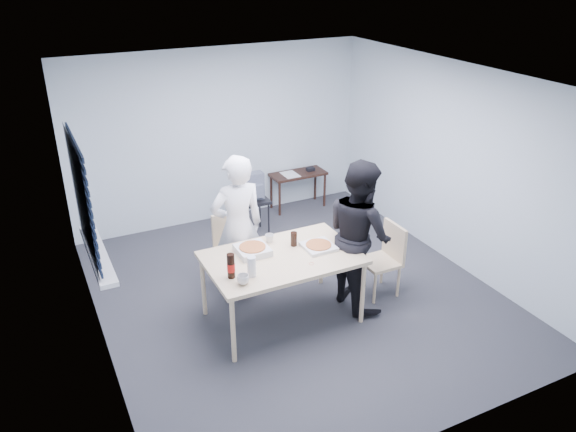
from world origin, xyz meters
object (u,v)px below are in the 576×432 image
dining_table (282,261)px  person_white (238,227)px  backpack (254,187)px  chair_far (232,244)px  soda_bottle (231,266)px  side_table (298,178)px  mug_a (243,279)px  person_black (359,234)px  chair_right (386,254)px  mug_b (270,238)px  stool (254,206)px

dining_table → person_white: (-0.23, 0.70, 0.14)m
backpack → chair_far: bearing=-110.4°
person_white → soda_bottle: size_ratio=6.70×
dining_table → side_table: dining_table is taller
mug_a → soda_bottle: bearing=110.1°
dining_table → mug_a: mug_a is taller
dining_table → person_black: bearing=-4.2°
chair_right → chair_far: bearing=145.4°
chair_right → mug_a: (-1.94, -0.28, 0.34)m
mug_a → mug_b: 0.91m
mug_b → person_black: bearing=-24.8°
person_white → person_black: (1.17, -0.77, 0.00)m
person_white → backpack: size_ratio=4.42×
mug_a → mug_b: (0.60, 0.69, -0.00)m
dining_table → chair_far: (-0.20, 1.02, -0.23)m
chair_far → chair_right: bearing=-34.6°
dining_table → soda_bottle: size_ratio=6.23×
chair_right → person_white: bearing=154.6°
chair_right → dining_table: bearing=177.9°
soda_bottle → backpack: bearing=61.8°
chair_far → stool: chair_far is taller
dining_table → soda_bottle: 0.69m
dining_table → mug_a: size_ratio=13.38×
dining_table → backpack: backpack is taller
side_table → mug_a: bearing=-125.8°
stool → backpack: 0.30m
chair_far → side_table: size_ratio=1.00×
side_table → mug_b: mug_b is taller
chair_right → person_black: (-0.42, -0.02, 0.37)m
mug_a → soda_bottle: soda_bottle is taller
person_black → soda_bottle: (-1.58, -0.10, 0.04)m
stool → backpack: bearing=-90.0°
mug_b → soda_bottle: bearing=-141.8°
person_white → backpack: 1.60m
chair_far → person_white: bearing=-96.1°
person_black → stool: person_black is taller
backpack → mug_b: (-0.54, -1.73, 0.10)m
person_black → backpack: 2.19m
stool → soda_bottle: size_ratio=2.09×
stool → mug_a: bearing=-115.2°
dining_table → mug_b: mug_b is taller
side_table → mug_a: size_ratio=7.23×
dining_table → side_table: 3.09m
mug_b → soda_bottle: (-0.66, -0.52, 0.08)m
chair_right → person_black: 0.56m
dining_table → chair_right: bearing=-2.1°
person_white → person_black: 1.40m
chair_right → backpack: bearing=110.5°
chair_far → person_black: bearing=-43.8°
person_black → dining_table: bearing=85.8°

